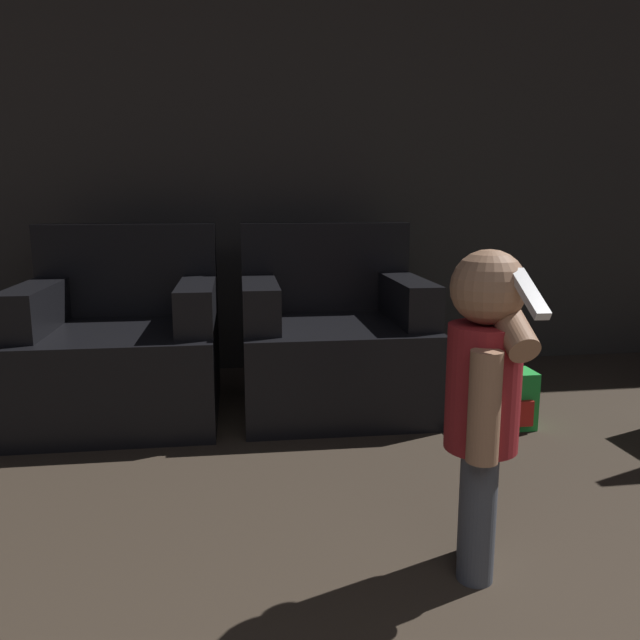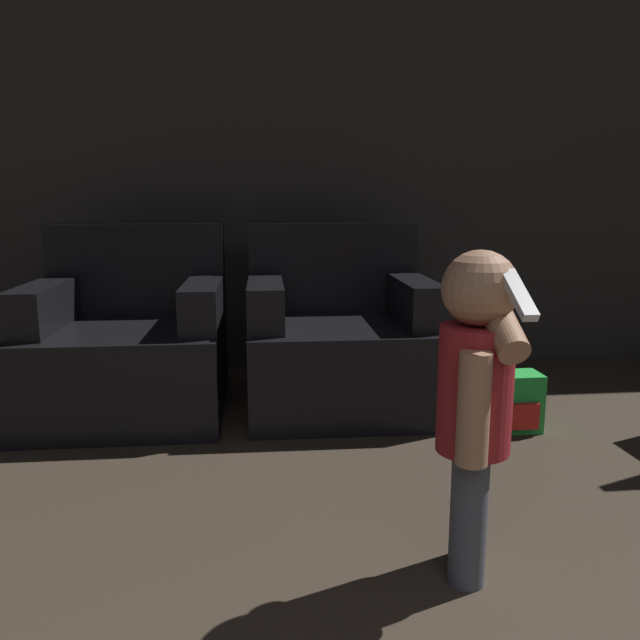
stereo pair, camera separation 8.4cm
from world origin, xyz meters
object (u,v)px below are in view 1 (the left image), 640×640
armchair_left (123,348)px  armchair_right (332,341)px  toy_backpack (507,400)px  person_toddler (484,388)px

armchair_left → armchair_right: same height
toy_backpack → armchair_left: bearing=165.1°
armchair_left → toy_backpack: bearing=-14.4°
armchair_left → armchair_right: bearing=0.5°
person_toddler → armchair_right: bearing=-152.9°
armchair_right → person_toddler: armchair_right is taller
armchair_left → toy_backpack: size_ratio=3.43×
armchair_left → armchair_right: 0.99m
armchair_left → person_toddler: size_ratio=1.00×
person_toddler → toy_backpack: bearing=172.5°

